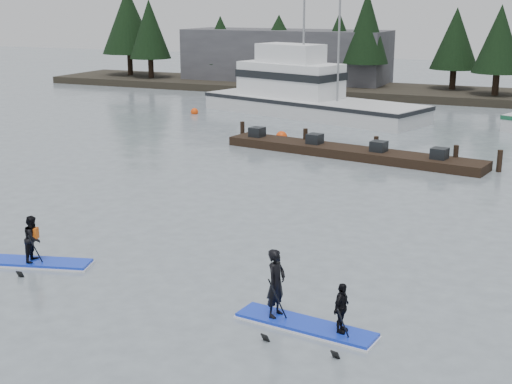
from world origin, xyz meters
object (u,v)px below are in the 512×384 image
at_px(fishing_boat_large, 306,105).
at_px(floating_dock, 350,152).
at_px(paddleboard_solo, 34,248).
at_px(paddleboard_duo, 301,303).

height_order(fishing_boat_large, floating_dock, fishing_boat_large).
xyz_separation_m(paddleboard_solo, paddleboard_duo, (8.52, -0.71, 0.08)).
bearing_deg(paddleboard_solo, fishing_boat_large, 79.08).
xyz_separation_m(floating_dock, paddleboard_solo, (-4.10, -18.06, 0.29)).
bearing_deg(paddleboard_solo, paddleboard_duo, -20.49).
height_order(paddleboard_solo, paddleboard_duo, paddleboard_duo).
bearing_deg(floating_dock, paddleboard_solo, -93.18).
distance_m(floating_dock, paddleboard_solo, 18.52).
relative_size(floating_dock, paddleboard_duo, 3.84).
bearing_deg(fishing_boat_large, paddleboard_duo, -52.89).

